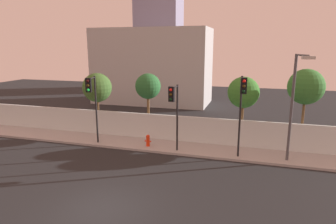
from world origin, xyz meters
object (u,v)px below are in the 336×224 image
(traffic_light_left, at_px, (174,104))
(roadside_tree_leftmost, at_px, (97,88))
(street_lamp_curbside, at_px, (294,100))
(roadside_tree_midleft, at_px, (148,87))
(roadside_tree_rightmost, at_px, (306,87))
(traffic_light_right, at_px, (242,100))
(roadside_tree_midright, at_px, (243,93))
(fire_hydrant, at_px, (148,140))
(traffic_light_center, at_px, (92,96))

(traffic_light_left, distance_m, roadside_tree_leftmost, 8.12)
(street_lamp_curbside, xyz_separation_m, roadside_tree_midleft, (-9.77, 3.11, -0.07))
(roadside_tree_rightmost, bearing_deg, roadside_tree_leftmost, -180.00)
(traffic_light_right, bearing_deg, street_lamp_curbside, 8.85)
(traffic_light_right, height_order, roadside_tree_midright, traffic_light_right)
(street_lamp_curbside, xyz_separation_m, roadside_tree_midright, (-2.85, 3.11, -0.21))
(traffic_light_right, bearing_deg, roadside_tree_leftmost, 162.47)
(roadside_tree_midleft, bearing_deg, fire_hydrant, -70.85)
(street_lamp_curbside, bearing_deg, traffic_light_right, -171.15)
(roadside_tree_leftmost, distance_m, roadside_tree_rightmost, 15.07)
(roadside_tree_leftmost, height_order, roadside_tree_midleft, roadside_tree_midleft)
(roadside_tree_midleft, bearing_deg, roadside_tree_midright, 0.00)
(traffic_light_right, height_order, roadside_tree_leftmost, traffic_light_right)
(traffic_light_center, height_order, roadside_tree_midleft, traffic_light_center)
(traffic_light_left, xyz_separation_m, roadside_tree_leftmost, (-7.26, 3.63, 0.24))
(traffic_light_right, bearing_deg, traffic_light_center, -178.54)
(traffic_light_left, bearing_deg, street_lamp_curbside, 4.35)
(roadside_tree_rightmost, bearing_deg, traffic_light_right, -137.11)
(roadside_tree_leftmost, xyz_separation_m, roadside_tree_midright, (11.18, 0.00, 0.10))
(roadside_tree_midleft, height_order, roadside_tree_rightmost, roadside_tree_rightmost)
(fire_hydrant, distance_m, roadside_tree_midright, 7.25)
(traffic_light_center, relative_size, roadside_tree_midright, 0.99)
(traffic_light_left, bearing_deg, roadside_tree_leftmost, 153.44)
(traffic_light_left, relative_size, roadside_tree_rightmost, 0.80)
(fire_hydrant, bearing_deg, roadside_tree_rightmost, 16.35)
(traffic_light_center, xyz_separation_m, fire_hydrant, (3.48, 0.92, -2.97))
(roadside_tree_leftmost, bearing_deg, traffic_light_center, -64.80)
(street_lamp_curbside, distance_m, roadside_tree_midleft, 10.25)
(roadside_tree_leftmost, relative_size, roadside_tree_rightmost, 0.88)
(street_lamp_curbside, bearing_deg, roadside_tree_leftmost, 167.49)
(traffic_light_center, relative_size, roadside_tree_midleft, 0.98)
(fire_hydrant, xyz_separation_m, roadside_tree_midright, (5.92, 2.87, 3.03))
(traffic_light_left, height_order, roadside_tree_rightmost, roadside_tree_rightmost)
(street_lamp_curbside, relative_size, roadside_tree_midleft, 1.30)
(traffic_light_right, distance_m, roadside_tree_midleft, 7.83)
(street_lamp_curbside, relative_size, roadside_tree_midright, 1.31)
(traffic_light_left, height_order, roadside_tree_midright, roadside_tree_midright)
(fire_hydrant, bearing_deg, traffic_light_center, -165.23)
(street_lamp_curbside, distance_m, roadside_tree_rightmost, 3.29)
(fire_hydrant, height_order, roadside_tree_midright, roadside_tree_midright)
(traffic_light_center, bearing_deg, fire_hydrant, 14.77)
(traffic_light_center, xyz_separation_m, traffic_light_right, (9.45, 0.24, 0.15))
(roadside_tree_midleft, xyz_separation_m, roadside_tree_midright, (6.92, 0.00, -0.14))
(traffic_light_left, height_order, street_lamp_curbside, street_lamp_curbside)
(roadside_tree_midleft, bearing_deg, roadside_tree_rightmost, 0.00)
(roadside_tree_leftmost, height_order, roadside_tree_midright, roadside_tree_midright)
(roadside_tree_midright, distance_m, roadside_tree_rightmost, 3.91)
(traffic_light_left, xyz_separation_m, fire_hydrant, (-2.00, 0.76, -2.69))
(roadside_tree_midleft, xyz_separation_m, roadside_tree_rightmost, (10.79, 0.00, 0.40))
(traffic_light_right, height_order, roadside_tree_midleft, traffic_light_right)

